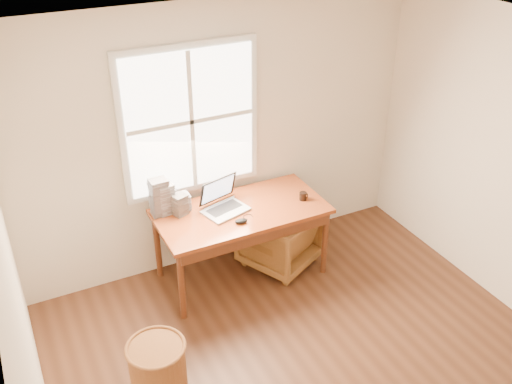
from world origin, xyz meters
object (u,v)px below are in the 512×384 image
desk (241,211)px  laptop (225,198)px  armchair (279,237)px  wicker_stool (158,368)px  cd_stack_a (165,199)px  coffee_mug (303,196)px

desk → laptop: bearing=168.2°
armchair → wicker_stool: (-1.61, -1.02, -0.09)m
armchair → cd_stack_a: cd_stack_a is taller
wicker_stool → laptop: (1.05, 1.05, 0.68)m
wicker_stool → coffee_mug: (1.80, 0.91, 0.57)m
armchair → coffee_mug: (0.19, -0.10, 0.48)m
coffee_mug → armchair: bearing=144.3°
wicker_stool → cd_stack_a: size_ratio=1.46×
wicker_stool → coffee_mug: bearing=26.9°
wicker_stool → laptop: bearing=45.0°
laptop → coffee_mug: size_ratio=5.23×
cd_stack_a → desk: bearing=-22.6°
armchair → cd_stack_a: bearing=-40.4°
laptop → wicker_stool: bearing=-150.5°
coffee_mug → wicker_stool: bearing=-160.8°
desk → wicker_stool: size_ratio=3.69×
desk → armchair: size_ratio=2.36×
laptop → coffee_mug: (0.75, -0.13, -0.11)m
armchair → wicker_stool: bearing=6.1°
wicker_stool → coffee_mug: coffee_mug is taller
wicker_stool → desk: bearing=40.5°
laptop → cd_stack_a: size_ratio=1.40×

